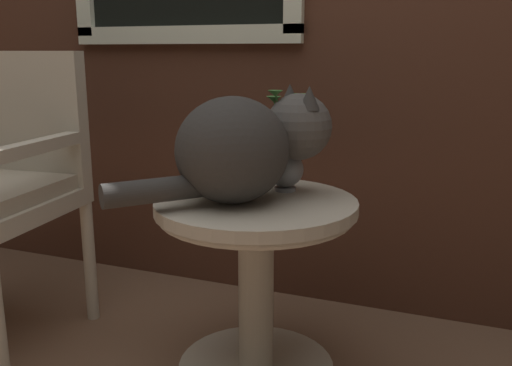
# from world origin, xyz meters

# --- Properties ---
(wicker_side_table) EXTENTS (0.59, 0.59, 0.56)m
(wicker_side_table) POSITION_xyz_m (0.20, 0.25, 0.38)
(wicker_side_table) COLOR #B2A893
(wicker_side_table) RESTS_ON ground_plane
(cat) EXTENTS (0.51, 0.56, 0.33)m
(cat) POSITION_xyz_m (0.17, 0.22, 0.72)
(cat) COLOR #33302D
(cat) RESTS_ON wicker_side_table
(pewter_vase_with_ivy) EXTENTS (0.12, 0.14, 0.31)m
(pewter_vase_with_ivy) POSITION_xyz_m (0.24, 0.38, 0.65)
(pewter_vase_with_ivy) COLOR gray
(pewter_vase_with_ivy) RESTS_ON wicker_side_table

